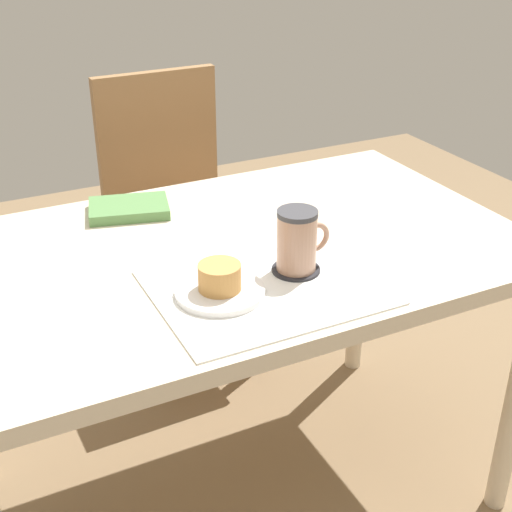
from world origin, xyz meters
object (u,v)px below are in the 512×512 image
Objects in this scene: wooden_chair at (175,209)px; pastry_plate at (220,292)px; dining_table at (230,278)px; coffee_mug at (298,240)px; pastry at (220,277)px; small_book at (129,208)px.

wooden_chair is 0.95m from pastry_plate.
dining_table is 10.16× the size of coffee_mug.
dining_table is 0.23m from coffee_mug.
pastry is (-0.23, -0.89, 0.26)m from wooden_chair.
pastry_plate is 0.18m from coffee_mug.
coffee_mug is at bearing 84.66° from wooden_chair.
dining_table is at bearing 78.07° from wooden_chair.
wooden_chair is at bearing 79.37° from dining_table.
wooden_chair is 4.90× the size of small_book.
small_book reaches higher than dining_table.
pastry_plate is 0.44m from small_book.
pastry_plate is 0.93× the size of small_book.
pastry is (-0.10, -0.18, 0.12)m from dining_table.
pastry is 0.44× the size of small_book.
coffee_mug reaches higher than small_book.
coffee_mug is (0.17, 0.02, 0.06)m from pastry_plate.
dining_table is at bearing 60.55° from pastry_plate.
pastry_plate is at bearing -174.20° from coffee_mug.
coffee_mug is (0.17, 0.02, 0.03)m from pastry.
small_book is at bearing 94.86° from pastry.
pastry_plate is (-0.10, -0.18, 0.09)m from dining_table.
pastry is at bearing -119.45° from dining_table.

